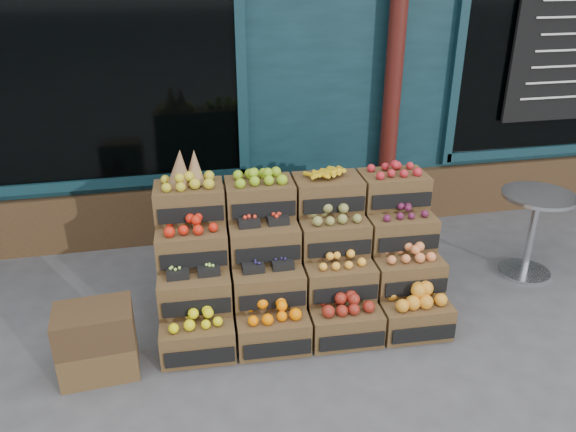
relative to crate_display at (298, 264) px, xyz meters
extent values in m
plane|color=#454548|center=(0.13, -0.60, -0.44)|extent=(60.00, 60.00, 0.00)
cube|color=#0E2A32|center=(0.13, 1.65, 1.06)|extent=(12.00, 0.12, 3.00)
cube|color=#3F2C19|center=(0.13, 1.58, -0.14)|extent=(12.00, 0.18, 0.60)
cube|color=black|center=(-1.47, 1.58, 1.31)|extent=(2.40, 0.06, 2.00)
cube|color=black|center=(3.33, 1.58, 1.31)|extent=(2.40, 0.06, 2.00)
cylinder|color=#44140F|center=(1.33, 1.45, 1.16)|extent=(0.18, 0.18, 3.20)
cube|color=black|center=(3.33, 1.50, 1.46)|extent=(1.30, 0.04, 1.60)
cube|color=brown|center=(-0.88, -0.42, -0.30)|extent=(0.57, 0.41, 0.28)
cube|color=black|center=(-0.89, -0.62, -0.33)|extent=(0.51, 0.04, 0.12)
cube|color=yellow|center=(-0.88, -0.42, -0.12)|extent=(0.46, 0.31, 0.09)
cube|color=brown|center=(-0.31, -0.45, -0.30)|extent=(0.57, 0.41, 0.28)
cube|color=black|center=(-0.32, -0.65, -0.33)|extent=(0.51, 0.04, 0.12)
cube|color=#FF7601|center=(-0.31, -0.45, -0.11)|extent=(0.46, 0.31, 0.10)
cube|color=brown|center=(0.27, -0.48, -0.30)|extent=(0.57, 0.41, 0.28)
cube|color=black|center=(0.25, -0.68, -0.33)|extent=(0.51, 0.04, 0.12)
cube|color=maroon|center=(0.27, -0.48, -0.11)|extent=(0.46, 0.31, 0.11)
cube|color=brown|center=(0.84, -0.51, -0.30)|extent=(0.57, 0.41, 0.28)
cube|color=black|center=(0.83, -0.71, -0.33)|extent=(0.51, 0.04, 0.12)
cube|color=orange|center=(0.84, -0.51, -0.10)|extent=(0.46, 0.31, 0.13)
cube|color=brown|center=(-0.87, -0.18, -0.03)|extent=(0.57, 0.41, 0.28)
cube|color=black|center=(-0.88, -0.39, -0.05)|extent=(0.51, 0.04, 0.12)
cube|color=#9CD053|center=(-0.87, -0.18, 0.13)|extent=(0.46, 0.31, 0.03)
cube|color=brown|center=(-0.30, -0.21, -0.03)|extent=(0.57, 0.41, 0.28)
cube|color=black|center=(-0.31, -0.42, -0.05)|extent=(0.51, 0.04, 0.12)
cube|color=#211B4A|center=(-0.30, -0.21, 0.13)|extent=(0.46, 0.31, 0.03)
cube|color=brown|center=(0.28, -0.24, -0.03)|extent=(0.57, 0.41, 0.28)
cube|color=black|center=(0.27, -0.45, -0.05)|extent=(0.51, 0.04, 0.12)
cube|color=#FFA82D|center=(0.28, -0.24, 0.15)|extent=(0.46, 0.31, 0.08)
cube|color=brown|center=(0.85, -0.27, -0.03)|extent=(0.57, 0.41, 0.28)
cube|color=black|center=(0.84, -0.48, -0.05)|extent=(0.51, 0.04, 0.12)
cube|color=#E97E44|center=(0.85, -0.27, 0.16)|extent=(0.46, 0.31, 0.09)
cube|color=brown|center=(-0.86, 0.05, 0.25)|extent=(0.57, 0.41, 0.28)
cube|color=black|center=(-0.87, -0.15, 0.22)|extent=(0.51, 0.04, 0.12)
cube|color=red|center=(-0.86, 0.05, 0.44)|extent=(0.46, 0.31, 0.09)
cube|color=brown|center=(-0.28, 0.02, 0.25)|extent=(0.57, 0.41, 0.28)
cube|color=black|center=(-0.30, -0.18, 0.22)|extent=(0.51, 0.04, 0.12)
cube|color=red|center=(-0.28, 0.02, 0.41)|extent=(0.46, 0.31, 0.04)
cube|color=brown|center=(0.29, -0.01, 0.25)|extent=(0.57, 0.41, 0.28)
cube|color=black|center=(0.28, -0.21, 0.22)|extent=(0.51, 0.04, 0.12)
cube|color=olive|center=(0.29, -0.01, 0.44)|extent=(0.46, 0.31, 0.09)
cube|color=brown|center=(0.87, -0.04, 0.25)|extent=(0.57, 0.41, 0.28)
cube|color=black|center=(0.85, -0.24, 0.22)|extent=(0.51, 0.04, 0.12)
cube|color=#541733|center=(0.87, -0.04, 0.43)|extent=(0.46, 0.31, 0.07)
cube|color=brown|center=(-0.85, 0.29, 0.53)|extent=(0.57, 0.41, 0.28)
cube|color=black|center=(-0.86, 0.08, 0.50)|extent=(0.51, 0.04, 0.12)
cube|color=gold|center=(-0.85, 0.29, 0.71)|extent=(0.46, 0.31, 0.09)
cube|color=brown|center=(-0.27, 0.26, 0.53)|extent=(0.57, 0.41, 0.28)
cube|color=black|center=(-0.28, 0.05, 0.50)|extent=(0.51, 0.04, 0.12)
cube|color=#89B61B|center=(-0.27, 0.26, 0.71)|extent=(0.46, 0.31, 0.09)
cube|color=brown|center=(0.30, 0.23, 0.53)|extent=(0.57, 0.41, 0.28)
cube|color=black|center=(0.29, 0.02, 0.50)|extent=(0.51, 0.04, 0.12)
cube|color=yellow|center=(0.30, 0.23, 0.71)|extent=(0.46, 0.31, 0.09)
cube|color=brown|center=(0.88, 0.20, 0.53)|extent=(0.57, 0.41, 0.28)
cube|color=black|center=(0.87, -0.01, 0.50)|extent=(0.51, 0.04, 0.12)
cube|color=red|center=(0.88, 0.20, 0.71)|extent=(0.46, 0.31, 0.08)
cube|color=#3F2C19|center=(-0.01, -0.23, -0.30)|extent=(2.30, 0.50, 0.28)
cube|color=#3F2C19|center=(0.00, 0.01, -0.16)|extent=(2.30, 0.50, 0.55)
cube|color=#3F2C19|center=(0.02, 0.24, -0.03)|extent=(2.30, 0.50, 0.83)
cone|color=olive|center=(-0.90, 0.29, 0.83)|extent=(0.19, 0.19, 0.32)
cone|color=olive|center=(-0.78, 0.33, 0.81)|extent=(0.17, 0.17, 0.28)
cube|color=brown|center=(-1.60, -0.48, -0.31)|extent=(0.56, 0.41, 0.27)
cube|color=#3F2C19|center=(-1.60, -0.48, -0.04)|extent=(0.56, 0.41, 0.27)
cylinder|color=silver|center=(2.27, 0.12, -0.42)|extent=(0.48, 0.48, 0.03)
cylinder|color=silver|center=(2.27, 0.12, -0.04)|extent=(0.07, 0.07, 0.79)
cylinder|color=silver|center=(2.27, 0.12, 0.37)|extent=(0.66, 0.66, 0.03)
imported|color=#18561B|center=(-1.38, 2.02, 0.47)|extent=(0.77, 0.62, 1.81)
camera|label=1|loc=(-0.96, -3.98, 2.33)|focal=35.00mm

